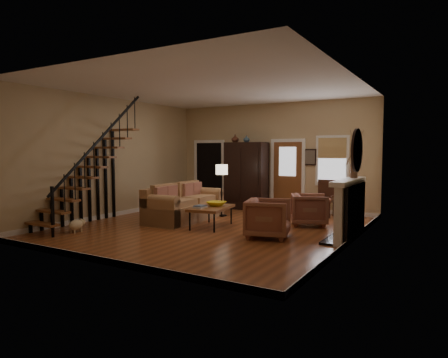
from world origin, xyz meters
The scene contains 15 objects.
room centered at (-0.41, 1.76, 1.51)m, with size 7.00×7.33×3.30m.
staircase centered at (-2.78, -1.30, 1.60)m, with size 0.94×2.80×3.20m, color brown, non-canonical shape.
fireplace centered at (3.13, 0.50, 0.74)m, with size 0.33×1.95×2.30m.
armoire centered at (-0.70, 3.15, 1.05)m, with size 1.30×0.60×2.10m, color black, non-canonical shape.
vase_a centered at (-1.05, 3.05, 2.22)m, with size 0.24×0.24×0.25m, color #4C2619.
vase_b centered at (-0.65, 3.05, 2.21)m, with size 0.20×0.20×0.21m, color #334C60.
sofa centered at (-1.16, 0.50, 0.45)m, with size 1.04×2.41×0.90m, color #A3744A, non-canonical shape.
coffee_table centered at (-0.06, 0.07, 0.25)m, with size 0.76×1.30×0.50m, color brown, non-canonical shape.
bowl centered at (-0.01, 0.22, 0.55)m, with size 0.45×0.45×0.11m, color yellow.
books centered at (-0.18, -0.23, 0.53)m, with size 0.24×0.33×0.06m, color beige, non-canonical shape.
armchair_left centered at (1.60, -0.30, 0.41)m, with size 0.88×0.90×0.82m, color maroon.
armchair_right centered at (1.91, 1.47, 0.39)m, with size 0.84×0.86×0.79m, color maroon.
floor_lamp centered at (-0.67, 1.58, 0.73)m, with size 0.33×0.33×1.45m, color black, non-canonical shape.
side_chair centered at (1.85, 2.95, 0.51)m, with size 0.54×0.54×1.02m, color #3A1D12, non-canonical shape.
dog centered at (-2.37, -2.01, 0.15)m, with size 0.24×0.41×0.30m, color beige, non-canonical shape.
Camera 1 is at (5.03, -7.98, 1.85)m, focal length 32.00 mm.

